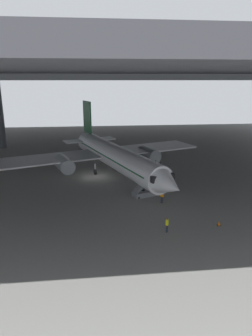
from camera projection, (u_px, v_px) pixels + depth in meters
ground_plane at (95, 177)px, 48.34m from camera, size 110.00×110.00×0.00m
hangar_structure at (92, 73)px, 56.97m from camera, size 121.00×99.00×16.72m
airplane_main at (113, 155)px, 47.89m from camera, size 33.67×33.89×11.02m
boarding_stairs at (147, 190)px, 40.48m from camera, size 4.34×2.71×4.57m
crew_worker_near_nose at (167, 224)px, 30.56m from camera, size 0.38×0.48×1.63m
crew_worker_by_stairs at (162, 196)px, 37.78m from camera, size 0.40×0.43×1.72m
traffic_cone_orange at (219, 223)px, 32.16m from camera, size 0.36×0.36×0.60m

